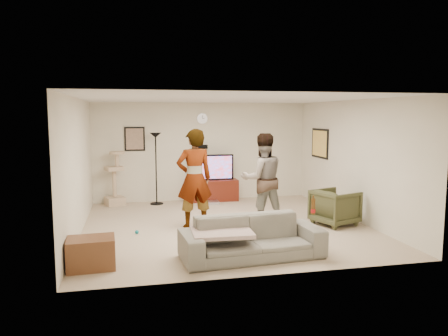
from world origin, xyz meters
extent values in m
cube|color=tan|center=(0.00, 0.00, -0.01)|extent=(5.50, 5.50, 0.02)
cube|color=silver|center=(0.00, 0.00, 2.51)|extent=(5.50, 5.50, 0.02)
cube|color=beige|center=(0.00, 2.75, 1.25)|extent=(5.50, 0.04, 2.50)
cube|color=beige|center=(0.00, -2.75, 1.25)|extent=(5.50, 0.04, 2.50)
cube|color=beige|center=(-2.75, 0.00, 1.25)|extent=(0.04, 5.50, 2.50)
cube|color=beige|center=(2.75, 0.00, 1.25)|extent=(0.04, 5.50, 2.50)
cylinder|color=white|center=(0.00, 2.72, 2.10)|extent=(0.26, 0.04, 0.26)
cube|color=black|center=(0.00, 2.69, 1.38)|extent=(0.25, 0.10, 0.10)
cube|color=#856C5B|center=(-1.70, 2.73, 1.60)|extent=(0.42, 0.03, 0.52)
cube|color=#FFC05B|center=(2.73, 1.60, 1.50)|extent=(0.03, 0.78, 0.62)
cube|color=#48160C|center=(0.21, 2.50, 0.27)|extent=(1.30, 0.45, 0.54)
cube|color=silver|center=(0.10, 2.11, 0.04)|extent=(0.40, 0.30, 0.07)
cube|color=black|center=(0.21, 2.50, 0.87)|extent=(1.09, 0.08, 0.65)
cube|color=#446ED7|center=(0.21, 2.46, 0.87)|extent=(1.01, 0.01, 0.57)
cylinder|color=black|center=(-1.21, 2.39, 0.88)|extent=(0.32, 0.32, 1.75)
cube|color=tan|center=(-2.21, 2.50, 0.66)|extent=(0.54, 0.54, 1.33)
imported|color=gray|center=(-0.61, 0.01, 0.97)|extent=(0.76, 0.55, 1.93)
imported|color=navy|center=(0.77, -0.01, 0.92)|extent=(0.90, 0.71, 1.83)
imported|color=slate|center=(-0.02, -1.99, 0.32)|extent=(2.23, 1.01, 0.64)
cube|color=beige|center=(-0.49, -1.99, 0.43)|extent=(0.93, 0.74, 0.06)
cylinder|color=#53300E|center=(0.98, -1.99, 0.76)|extent=(0.06, 0.06, 0.25)
imported|color=#3A3B21|center=(2.17, -0.40, 0.36)|extent=(0.99, 0.98, 0.71)
cube|color=#58331D|center=(-2.40, -1.93, 0.22)|extent=(0.69, 0.54, 0.44)
sphere|color=#137A8A|center=(-1.73, -0.25, 0.04)|extent=(0.07, 0.07, 0.07)
camera|label=1|loc=(-1.81, -8.19, 2.19)|focal=34.53mm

